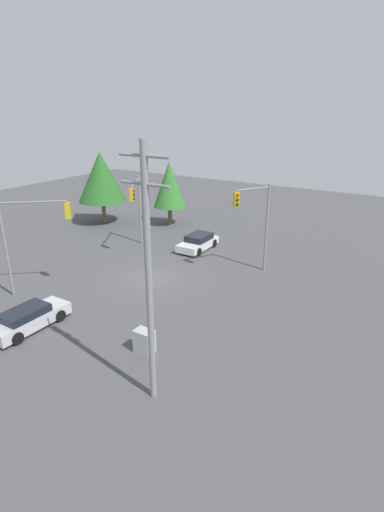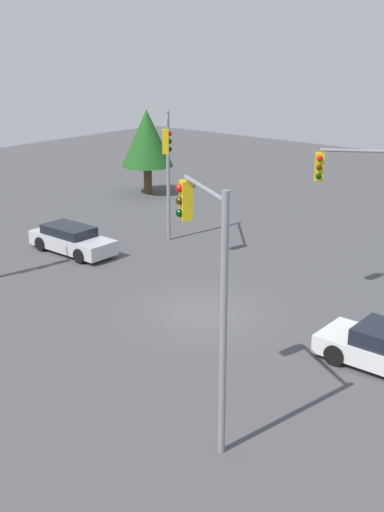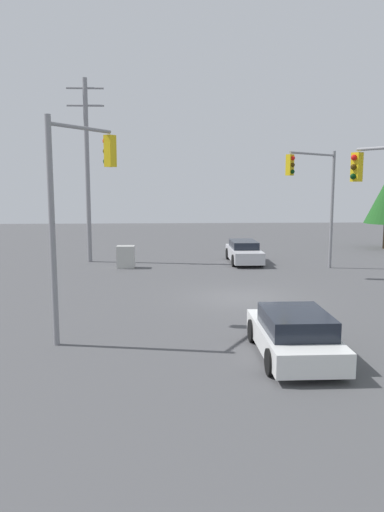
# 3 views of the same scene
# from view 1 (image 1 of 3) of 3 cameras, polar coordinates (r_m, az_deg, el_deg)

# --- Properties ---
(ground_plane) EXTENTS (80.00, 80.00, 0.00)m
(ground_plane) POSITION_cam_1_polar(r_m,az_deg,el_deg) (30.05, -5.68, -3.12)
(ground_plane) COLOR #4C4C4F
(sedan_white) EXTENTS (2.05, 4.38, 1.35)m
(sedan_white) POSITION_cam_1_polar(r_m,az_deg,el_deg) (35.64, 0.87, 1.99)
(sedan_white) COLOR silver
(sedan_white) RESTS_ON ground_plane
(sedan_silver) EXTENTS (1.86, 4.69, 1.33)m
(sedan_silver) POSITION_cam_1_polar(r_m,az_deg,el_deg) (24.95, -22.29, -8.24)
(sedan_silver) COLOR silver
(sedan_silver) RESTS_ON ground_plane
(traffic_signal_main) EXTENTS (3.47, 3.05, 6.62)m
(traffic_signal_main) POSITION_cam_1_polar(r_m,az_deg,el_deg) (27.88, -22.15, 3.48)
(traffic_signal_main) COLOR gray
(traffic_signal_main) RESTS_ON ground_plane
(traffic_signal_cross) EXTENTS (1.77, 2.72, 6.78)m
(traffic_signal_cross) POSITION_cam_1_polar(r_m,az_deg,el_deg) (29.75, 9.06, 5.80)
(traffic_signal_cross) COLOR gray
(traffic_signal_cross) RESTS_ON ground_plane
(traffic_signal_aux) EXTENTS (2.34, 3.72, 6.29)m
(traffic_signal_aux) POSITION_cam_1_polar(r_m,az_deg,el_deg) (35.05, -7.87, 7.72)
(traffic_signal_aux) COLOR gray
(traffic_signal_aux) RESTS_ON ground_plane
(utility_pole_tall) EXTENTS (2.20, 0.28, 11.01)m
(utility_pole_tall) POSITION_cam_1_polar(r_m,az_deg,el_deg) (15.80, -6.21, -2.79)
(utility_pole_tall) COLOR gray
(utility_pole_tall) RESTS_ON ground_plane
(electrical_cabinet) EXTENTS (1.01, 0.70, 1.28)m
(electrical_cabinet) POSITION_cam_1_polar(r_m,az_deg,el_deg) (21.25, -6.82, -12.01)
(electrical_cabinet) COLOR #B2B2AD
(electrical_cabinet) RESTS_ON ground_plane
(tree_right) EXTENTS (3.41, 3.41, 6.73)m
(tree_right) POSITION_cam_1_polar(r_m,az_deg,el_deg) (42.46, -3.24, 10.15)
(tree_right) COLOR brown
(tree_right) RESTS_ON ground_plane
(tree_left) EXTENTS (5.10, 5.10, 7.62)m
(tree_left) POSITION_cam_1_polar(r_m,az_deg,el_deg) (44.03, -12.85, 10.96)
(tree_left) COLOR brown
(tree_left) RESTS_ON ground_plane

